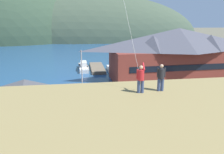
# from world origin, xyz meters

# --- Properties ---
(ground_plane) EXTENTS (600.00, 600.00, 0.00)m
(ground_plane) POSITION_xyz_m (0.00, 0.00, 0.00)
(ground_plane) COLOR #66604C
(parking_lot_pad) EXTENTS (40.00, 20.00, 0.10)m
(parking_lot_pad) POSITION_xyz_m (0.00, 5.00, 0.05)
(parking_lot_pad) COLOR gray
(parking_lot_pad) RESTS_ON ground
(bay_water) EXTENTS (360.00, 84.00, 0.03)m
(bay_water) POSITION_xyz_m (0.00, 60.00, 0.01)
(bay_water) COLOR navy
(bay_water) RESTS_ON ground
(far_hill_east_peak) EXTENTS (85.67, 71.09, 68.17)m
(far_hill_east_peak) POSITION_xyz_m (-45.45, 120.16, 0.00)
(far_hill_east_peak) COLOR #334733
(far_hill_east_peak) RESTS_ON ground
(far_hill_center_saddle) EXTENTS (123.32, 54.14, 53.05)m
(far_hill_center_saddle) POSITION_xyz_m (8.41, 116.25, 0.00)
(far_hill_center_saddle) COLOR #42513D
(far_hill_center_saddle) RESTS_ON ground
(harbor_lodge) EXTENTS (28.29, 11.13, 10.29)m
(harbor_lodge) POSITION_xyz_m (13.79, 20.55, 5.45)
(harbor_lodge) COLOR brown
(harbor_lodge) RESTS_ON ground
(storage_shed_near_lot) EXTENTS (7.52, 4.51, 4.75)m
(storage_shed_near_lot) POSITION_xyz_m (-12.47, 6.98, 2.47)
(storage_shed_near_lot) COLOR beige
(storage_shed_near_lot) RESTS_ON ground
(wharf_dock) EXTENTS (3.20, 11.44, 0.70)m
(wharf_dock) POSITION_xyz_m (-1.52, 31.96, 0.35)
(wharf_dock) COLOR #70604C
(wharf_dock) RESTS_ON ground
(moored_boat_wharfside) EXTENTS (2.16, 6.37, 2.16)m
(moored_boat_wharfside) POSITION_xyz_m (-4.86, 30.78, 0.72)
(moored_boat_wharfside) COLOR silver
(moored_boat_wharfside) RESTS_ON ground
(moored_boat_outer_mooring) EXTENTS (2.02, 6.17, 2.16)m
(moored_boat_outer_mooring) POSITION_xyz_m (1.79, 28.88, 0.72)
(moored_boat_outer_mooring) COLOR silver
(moored_boat_outer_mooring) RESTS_ON ground
(moored_boat_inner_slip) EXTENTS (2.56, 6.43, 2.16)m
(moored_boat_inner_slip) POSITION_xyz_m (-4.84, 32.61, 0.72)
(moored_boat_inner_slip) COLOR #A8A399
(moored_boat_inner_slip) RESTS_ON ground
(parked_car_front_row_end) EXTENTS (4.30, 2.24, 1.82)m
(parked_car_front_row_end) POSITION_xyz_m (-1.75, 1.08, 1.06)
(parked_car_front_row_end) COLOR red
(parked_car_front_row_end) RESTS_ON parking_lot_pad
(parked_car_lone_by_shed) EXTENTS (4.29, 2.23, 1.82)m
(parked_car_lone_by_shed) POSITION_xyz_m (6.37, 6.81, 1.06)
(parked_car_lone_by_shed) COLOR #236633
(parked_car_lone_by_shed) RESTS_ON parking_lot_pad
(parked_car_mid_row_far) EXTENTS (4.32, 2.30, 1.82)m
(parked_car_mid_row_far) POSITION_xyz_m (-7.59, 0.95, 1.06)
(parked_car_mid_row_far) COLOR silver
(parked_car_mid_row_far) RESTS_ON parking_lot_pad
(parked_car_front_row_red) EXTENTS (4.30, 2.26, 1.82)m
(parked_car_front_row_red) POSITION_xyz_m (12.75, 7.64, 1.06)
(parked_car_front_row_red) COLOR navy
(parked_car_front_row_red) RESTS_ON parking_lot_pad
(parked_car_back_row_left) EXTENTS (4.23, 2.11, 1.82)m
(parked_car_back_row_left) POSITION_xyz_m (-3.98, 5.35, 1.06)
(parked_car_back_row_left) COLOR #B28923
(parked_car_back_row_left) RESTS_ON parking_lot_pad
(parked_car_mid_row_near) EXTENTS (4.22, 2.10, 1.82)m
(parked_car_mid_row_near) POSITION_xyz_m (2.99, 0.24, 1.06)
(parked_car_mid_row_near) COLOR #9EA3A8
(parked_car_mid_row_near) RESTS_ON parking_lot_pad
(parking_light_pole) EXTENTS (0.24, 0.78, 7.56)m
(parking_light_pole) POSITION_xyz_m (-5.41, 10.55, 4.43)
(parking_light_pole) COLOR #ADADB2
(parking_light_pole) RESTS_ON parking_lot_pad
(person_kite_flyer) EXTENTS (0.56, 0.64, 1.86)m
(person_kite_flyer) POSITION_xyz_m (-1.95, -7.41, 8.36)
(person_kite_flyer) COLOR #384770
(person_kite_flyer) RESTS_ON grassy_hill_foreground
(person_companion) EXTENTS (0.55, 0.40, 1.74)m
(person_companion) POSITION_xyz_m (-0.58, -7.24, 8.35)
(person_companion) COLOR #384770
(person_companion) RESTS_ON grassy_hill_foreground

